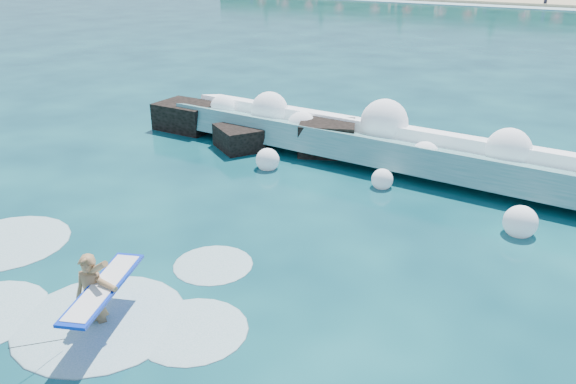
{
  "coord_description": "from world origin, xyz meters",
  "views": [
    {
      "loc": [
        7.68,
        -7.46,
        6.03
      ],
      "look_at": [
        1.5,
        2.0,
        1.2
      ],
      "focal_mm": 35.0,
      "sensor_mm": 36.0,
      "label": 1
    }
  ],
  "objects": [
    {
      "name": "surfer_with_board",
      "position": [
        0.44,
        -2.45,
        0.61
      ],
      "size": [
        1.39,
        2.84,
        1.65
      ],
      "color": "#A0754A",
      "rests_on": "ground"
    },
    {
      "name": "wave_spray",
      "position": [
        1.38,
        7.98,
        0.88
      ],
      "size": [
        14.33,
        4.49,
        1.92
      ],
      "color": "white",
      "rests_on": "ground"
    },
    {
      "name": "breaking_wave",
      "position": [
        1.61,
        8.02,
        0.48
      ],
      "size": [
        16.1,
        2.59,
        1.39
      ],
      "color": "teal",
      "rests_on": "ground"
    },
    {
      "name": "surf_foam",
      "position": [
        -0.79,
        -2.1,
        0.0
      ],
      "size": [
        9.29,
        5.58,
        0.15
      ],
      "color": "silver",
      "rests_on": "ground"
    },
    {
      "name": "rock_cluster",
      "position": [
        -3.83,
        7.33,
        0.39
      ],
      "size": [
        7.88,
        3.13,
        1.23
      ],
      "color": "black",
      "rests_on": "ground"
    },
    {
      "name": "ground",
      "position": [
        0.0,
        0.0,
        0.0
      ],
      "size": [
        200.0,
        200.0,
        0.0
      ],
      "primitive_type": "plane",
      "color": "#072E3B",
      "rests_on": "ground"
    }
  ]
}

